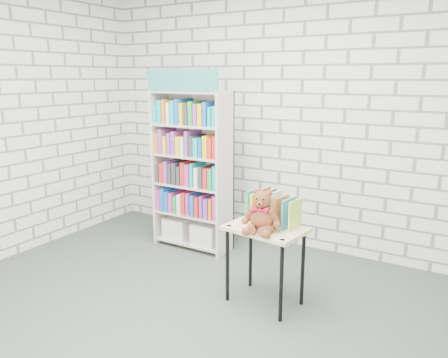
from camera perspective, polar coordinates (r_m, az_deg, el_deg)
The scene contains 6 objects.
ground at distance 3.62m, azimuth -6.70°, elevation -17.82°, with size 4.50×4.50×0.00m, color #3D463B.
room_shell at distance 3.11m, azimuth -7.60°, elevation 11.64°, with size 4.52×4.02×2.81m.
bookshelf at distance 4.74m, azimuth -4.17°, elevation 1.27°, with size 0.86×0.34×1.94m.
display_table at distance 3.62m, azimuth 5.42°, elevation -7.67°, with size 0.68×0.51×0.67m.
table_books at distance 3.63m, azimuth 6.38°, elevation -3.91°, with size 0.46×0.25×0.26m.
teddy_bear at distance 3.46m, azimuth 4.89°, elevation -4.65°, with size 0.31×0.30×0.34m.
Camera 1 is at (1.92, -2.44, 1.87)m, focal length 35.00 mm.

